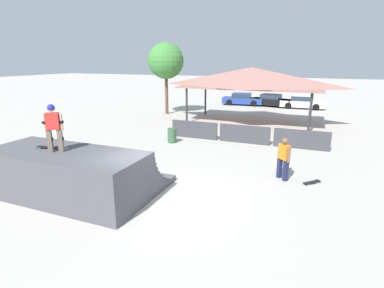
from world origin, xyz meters
The scene contains 13 objects.
ground_plane centered at (0.00, 0.00, 0.00)m, with size 160.00×160.00×0.00m, color #ADA8A0.
quarter_pipe_ramp centered at (-2.94, -0.59, 0.76)m, with size 5.71×4.00×1.68m.
skater_on_deck centered at (-3.17, -0.97, 2.61)m, with size 0.67×0.48×1.62m.
skateboard_on_deck centered at (-3.74, -0.80, 1.74)m, with size 0.82×0.35×0.09m.
bystander_walking centered at (3.87, 3.69, 0.96)m, with size 0.57×0.57×1.74m.
skateboard_on_ground centered at (5.04, 3.67, 0.06)m, with size 0.68×0.68×0.09m.
barrier_fence centered at (1.22, 8.57, 0.53)m, with size 9.22×0.12×1.05m.
pavilion_shelter centered at (0.22, 14.74, 3.41)m, with size 10.34×4.97×4.17m.
tree_beside_pavilion centered at (-7.43, 15.70, 4.60)m, with size 3.09×3.09×6.18m.
trash_bin centered at (-2.74, 7.07, 0.42)m, with size 0.52×0.52×0.85m, color #385B3D.
parked_car_blue centered at (-2.42, 23.81, 0.60)m, with size 4.33×1.99×1.27m.
parked_car_black centered at (0.63, 23.93, 0.60)m, with size 4.40×2.40×1.27m.
parked_car_white centered at (3.69, 23.61, 0.60)m, with size 4.22×1.78×1.27m.
Camera 1 is at (4.78, -8.24, 4.69)m, focal length 28.00 mm.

